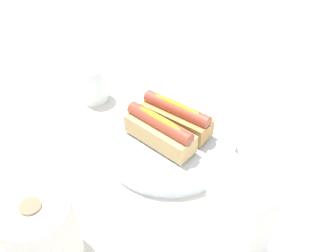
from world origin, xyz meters
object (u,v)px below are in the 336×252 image
object	(u,v)px
hotdog_front	(176,116)
napkin_box	(238,211)
paper_towel_roll	(41,233)
serving_bowl	(168,139)
hotdog_back	(159,130)
water_glass	(93,85)

from	to	relation	value
hotdog_front	napkin_box	bearing A→B (deg)	155.97
paper_towel_roll	serving_bowl	bearing A→B (deg)	-82.18
napkin_box	serving_bowl	bearing A→B (deg)	-4.33
hotdog_back	napkin_box	distance (m)	0.23
paper_towel_roll	napkin_box	xyz separation A→B (m)	(-0.19, -0.23, 0.01)
napkin_box	hotdog_back	bearing A→B (deg)	1.83
paper_towel_roll	napkin_box	distance (m)	0.30
serving_bowl	water_glass	bearing A→B (deg)	2.12
paper_towel_roll	napkin_box	size ratio (longest dim) A/B	0.89
water_glass	serving_bowl	bearing A→B (deg)	-177.88
hotdog_back	napkin_box	xyz separation A→B (m)	(-0.23, 0.05, 0.01)
water_glass	napkin_box	size ratio (longest dim) A/B	0.60
serving_bowl	water_glass	distance (m)	0.25
water_glass	hotdog_front	bearing A→B (deg)	-171.43
hotdog_back	paper_towel_roll	distance (m)	0.29
paper_towel_roll	napkin_box	bearing A→B (deg)	-128.65
serving_bowl	napkin_box	size ratio (longest dim) A/B	1.83
hotdog_front	paper_towel_roll	world-z (taller)	paper_towel_roll
serving_bowl	water_glass	world-z (taller)	water_glass
hotdog_front	napkin_box	size ratio (longest dim) A/B	1.04
paper_towel_roll	water_glass	bearing A→B (deg)	-46.48
paper_towel_roll	hotdog_back	bearing A→B (deg)	-82.02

